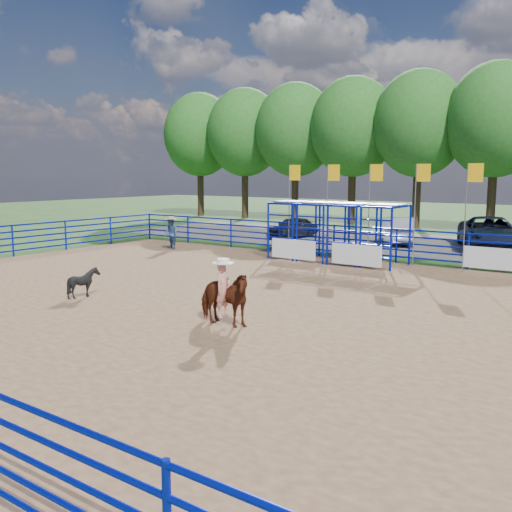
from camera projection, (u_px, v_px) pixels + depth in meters
name	position (u px, v px, depth m)	size (l,w,h in m)	color
ground	(263.00, 307.00, 16.44)	(120.00, 120.00, 0.00)	#305522
arena_dirt	(263.00, 307.00, 16.44)	(30.00, 20.00, 0.02)	#846142
gravel_strip	(447.00, 246.00, 30.12)	(40.00, 10.00, 0.01)	#65625A
horse_and_rider	(223.00, 293.00, 14.30)	(1.70, 0.80, 2.41)	#5A2512
calf	(84.00, 283.00, 17.59)	(0.75, 0.85, 0.94)	black
spectator_cowboy	(171.00, 233.00, 28.64)	(0.90, 0.78, 1.63)	navy
car_a	(293.00, 227.00, 33.79)	(1.45, 3.61, 1.23)	black
car_b	(400.00, 230.00, 31.02)	(1.54, 4.41, 1.45)	gray
car_c	(489.00, 233.00, 28.75)	(2.71, 5.87, 1.63)	black
perimeter_fence	(263.00, 282.00, 16.33)	(30.10, 20.10, 1.50)	#0816B5
chute_assembly	(344.00, 234.00, 24.46)	(19.32, 2.41, 4.20)	#0816B5
treeline	(496.00, 114.00, 36.27)	(56.40, 6.40, 11.24)	#3F2B19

